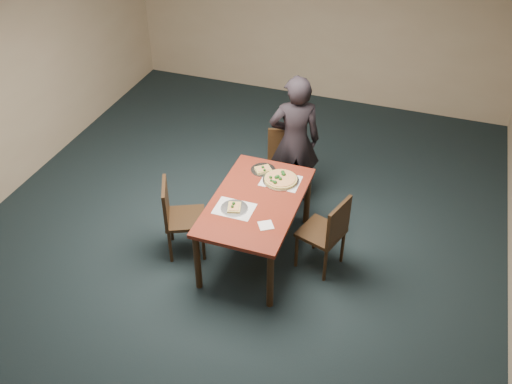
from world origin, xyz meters
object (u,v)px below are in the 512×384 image
(pizza_pan, at_px, (281,179))
(slice_plate_near, at_px, (234,208))
(chair_far, at_px, (283,163))
(slice_plate_far, at_px, (263,170))
(chair_left, at_px, (178,214))
(chair_right, at_px, (328,231))
(diner, at_px, (295,141))
(dining_table, at_px, (256,206))

(pizza_pan, relative_size, slice_plate_near, 1.42)
(chair_far, distance_m, slice_plate_near, 1.33)
(slice_plate_far, bearing_deg, chair_left, -132.83)
(chair_far, relative_size, chair_right, 1.00)
(diner, distance_m, slice_plate_near, 1.35)
(slice_plate_far, bearing_deg, pizza_pan, -27.42)
(chair_left, xyz_separation_m, pizza_pan, (0.96, 0.64, 0.26))
(chair_right, distance_m, slice_plate_far, 1.04)
(chair_far, distance_m, slice_plate_far, 0.61)
(chair_far, height_order, pizza_pan, chair_far)
(pizza_pan, bearing_deg, dining_table, -109.60)
(diner, xyz_separation_m, slice_plate_far, (-0.20, -0.57, -0.08))
(dining_table, xyz_separation_m, chair_left, (-0.81, -0.24, -0.14))
(slice_plate_near, bearing_deg, chair_far, 84.12)
(chair_left, relative_size, slice_plate_far, 3.25)
(pizza_pan, relative_size, slice_plate_far, 1.42)
(chair_right, height_order, pizza_pan, chair_right)
(chair_left, bearing_deg, diner, -58.90)
(dining_table, bearing_deg, diner, 85.01)
(slice_plate_near, bearing_deg, slice_plate_far, 85.41)
(pizza_pan, height_order, slice_plate_near, pizza_pan)
(chair_far, bearing_deg, chair_right, -61.23)
(chair_right, bearing_deg, chair_left, -62.45)
(chair_left, bearing_deg, slice_plate_far, -67.58)
(chair_left, distance_m, slice_plate_near, 0.70)
(diner, distance_m, pizza_pan, 0.70)
(chair_far, xyz_separation_m, chair_right, (0.81, -1.05, 0.00))
(slice_plate_near, bearing_deg, dining_table, 53.50)
(chair_left, bearing_deg, chair_far, -55.51)
(chair_right, distance_m, slice_plate_near, 1.01)
(diner, bearing_deg, chair_far, -13.10)
(dining_table, distance_m, chair_left, 0.86)
(dining_table, height_order, pizza_pan, pizza_pan)
(diner, height_order, pizza_pan, diner)
(slice_plate_far, bearing_deg, chair_far, 82.40)
(chair_left, bearing_deg, chair_right, -105.02)
(diner, bearing_deg, chair_right, 100.39)
(chair_left, height_order, slice_plate_far, chair_left)
(dining_table, relative_size, slice_plate_far, 5.36)
(chair_right, relative_size, slice_plate_far, 3.25)
(dining_table, height_order, diner, diner)
(chair_far, bearing_deg, slice_plate_near, -104.77)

